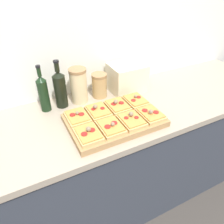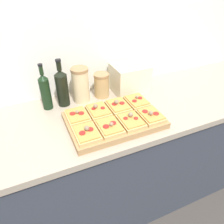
{
  "view_description": "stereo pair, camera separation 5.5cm",
  "coord_description": "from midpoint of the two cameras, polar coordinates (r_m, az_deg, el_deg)",
  "views": [
    {
      "loc": [
        -0.45,
        -0.68,
        1.68
      ],
      "look_at": [
        0.01,
        0.24,
        0.96
      ],
      "focal_mm": 35.0,
      "sensor_mm": 36.0,
      "label": 1
    },
    {
      "loc": [
        -0.4,
        -0.7,
        1.68
      ],
      "look_at": [
        0.01,
        0.24,
        0.96
      ],
      "focal_mm": 35.0,
      "sensor_mm": 36.0,
      "label": 2
    }
  ],
  "objects": [
    {
      "name": "pizza_slice_front_right",
      "position": [
        1.26,
        11.36,
        -0.89
      ],
      "size": [
        0.12,
        0.15,
        0.05
      ],
      "color": "tan",
      "rests_on": "cutting_board"
    },
    {
      "name": "pizza_slice_front_midleft",
      "position": [
        1.15,
        0.7,
        -3.93
      ],
      "size": [
        0.12,
        0.15,
        0.05
      ],
      "color": "tan",
      "rests_on": "cutting_board"
    },
    {
      "name": "pizza_slice_back_left",
      "position": [
        1.24,
        -7.83,
        -1.03
      ],
      "size": [
        0.12,
        0.15,
        0.05
      ],
      "color": "tan",
      "rests_on": "cutting_board"
    },
    {
      "name": "pizza_slice_back_right",
      "position": [
        1.37,
        7.64,
        2.78
      ],
      "size": [
        0.12,
        0.15,
        0.05
      ],
      "color": "tan",
      "rests_on": "cutting_board"
    },
    {
      "name": "olive_oil_bottle",
      "position": [
        1.38,
        -15.96,
        5.26
      ],
      "size": [
        0.06,
        0.06,
        0.29
      ],
      "color": "black",
      "rests_on": "kitchen_counter"
    },
    {
      "name": "wine_bottle",
      "position": [
        1.39,
        -11.84,
        6.36
      ],
      "size": [
        0.08,
        0.08,
        0.31
      ],
      "color": "black",
      "rests_on": "kitchen_counter"
    },
    {
      "name": "pizza_slice_front_midright",
      "position": [
        1.2,
        6.26,
        -2.31
      ],
      "size": [
        0.12,
        0.15,
        0.06
      ],
      "color": "tan",
      "rests_on": "cutting_board"
    },
    {
      "name": "grain_jar_short",
      "position": [
        1.47,
        -1.66,
        7.02
      ],
      "size": [
        0.1,
        0.1,
        0.17
      ],
      "color": "tan",
      "rests_on": "kitchen_counter"
    },
    {
      "name": "kitchen_counter",
      "position": [
        1.64,
        -0.45,
        -13.15
      ],
      "size": [
        2.63,
        0.67,
        0.9
      ],
      "color": "#333842",
      "rests_on": "ground_plane"
    },
    {
      "name": "wall_back",
      "position": [
        1.49,
        -6.31,
        18.23
      ],
      "size": [
        6.0,
        0.06,
        2.5
      ],
      "color": "silver",
      "rests_on": "ground_plane"
    },
    {
      "name": "toaster_oven",
      "position": [
        1.55,
        5.68,
        8.9
      ],
      "size": [
        0.26,
        0.2,
        0.19
      ],
      "color": "beige",
      "rests_on": "kitchen_counter"
    },
    {
      "name": "grain_jar_tall",
      "position": [
        1.42,
        -7.09,
        7.03
      ],
      "size": [
        0.11,
        0.11,
        0.23
      ],
      "color": "beige",
      "rests_on": "kitchen_counter"
    },
    {
      "name": "pizza_slice_back_midleft",
      "position": [
        1.27,
        -2.37,
        0.35
      ],
      "size": [
        0.12,
        0.15,
        0.05
      ],
      "color": "tan",
      "rests_on": "cutting_board"
    },
    {
      "name": "cutting_board",
      "position": [
        1.25,
        1.8,
        -2.17
      ],
      "size": [
        0.53,
        0.35,
        0.04
      ],
      "primitive_type": "cube",
      "color": "#A37A4C",
      "rests_on": "kitchen_counter"
    },
    {
      "name": "pizza_slice_back_midright",
      "position": [
        1.32,
        2.81,
        1.63
      ],
      "size": [
        0.12,
        0.15,
        0.06
      ],
      "color": "tan",
      "rests_on": "cutting_board"
    },
    {
      "name": "pizza_slice_front_left",
      "position": [
        1.12,
        -5.32,
        -5.54
      ],
      "size": [
        0.12,
        0.15,
        0.05
      ],
      "color": "tan",
      "rests_on": "cutting_board"
    }
  ]
}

